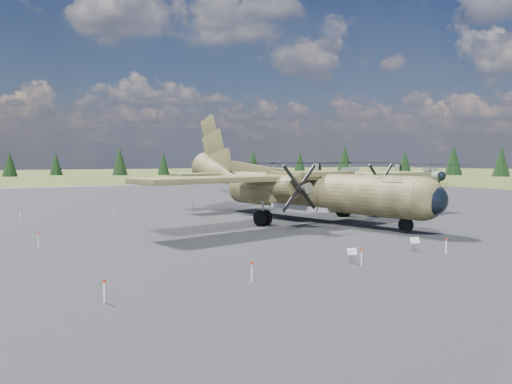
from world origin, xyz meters
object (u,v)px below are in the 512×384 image
transport_plane (301,185)px  helicopter_near (271,172)px  helicopter_mid (348,170)px  helicopter_far (429,169)px

transport_plane → helicopter_near: size_ratio=1.31×
helicopter_mid → helicopter_far: 30.30m
helicopter_mid → helicopter_far: size_ratio=1.13×
transport_plane → helicopter_near: bearing=52.6°
transport_plane → helicopter_mid: bearing=34.2°
helicopter_near → helicopter_mid: 21.87m
helicopter_near → helicopter_mid: helicopter_near is taller
transport_plane → helicopter_mid: 47.34m
helicopter_near → helicopter_mid: bearing=4.3°
transport_plane → helicopter_mid: (33.81, 33.13, 0.39)m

